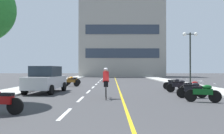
{
  "coord_description": "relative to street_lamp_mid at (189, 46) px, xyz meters",
  "views": [
    {
      "loc": [
        -0.31,
        -2.11,
        1.6
      ],
      "look_at": [
        -0.23,
        15.83,
        1.79
      ],
      "focal_mm": 36.05,
      "sensor_mm": 36.0,
      "label": 1
    }
  ],
  "objects": [
    {
      "name": "lane_dash_5",
      "position": [
        -9.3,
        2.31,
        -3.84
      ],
      "size": [
        0.14,
        2.2,
        0.01
      ],
      "primitive_type": "cube",
      "color": "silver",
      "rests_on": "ground"
    },
    {
      "name": "motorcycle_6",
      "position": [
        -2.96,
        -6.2,
        -3.37
      ],
      "size": [
        1.7,
        0.6,
        0.92
      ],
      "color": "black",
      "rests_on": "ground"
    },
    {
      "name": "motorcycle_7",
      "position": [
        -2.71,
        -4.14,
        -3.37
      ],
      "size": [
        1.69,
        0.63,
        0.92
      ],
      "color": "black",
      "rests_on": "ground"
    },
    {
      "name": "lane_dash_3",
      "position": [
        -9.3,
        -5.69,
        -3.84
      ],
      "size": [
        0.14,
        2.2,
        0.01
      ],
      "primitive_type": "cube",
      "color": "silver",
      "rests_on": "ground"
    },
    {
      "name": "lane_dash_6",
      "position": [
        -9.3,
        6.31,
        -3.84
      ],
      "size": [
        0.14,
        2.2,
        0.01
      ],
      "primitive_type": "cube",
      "color": "silver",
      "rests_on": "ground"
    },
    {
      "name": "centre_line_yellow",
      "position": [
        -7.05,
        4.31,
        -3.84
      ],
      "size": [
        0.12,
        66.0,
        0.01
      ],
      "primitive_type": "cube",
      "color": "gold",
      "rests_on": "ground"
    },
    {
      "name": "office_building",
      "position": [
        -5.43,
        29.1,
        4.5
      ],
      "size": [
        18.45,
        7.69,
        16.69
      ],
      "color": "#9E998E",
      "rests_on": "ground"
    },
    {
      "name": "parked_car_near",
      "position": [
        -12.15,
        -6.33,
        -2.93
      ],
      "size": [
        2.17,
        4.31,
        1.82
      ],
      "color": "black",
      "rests_on": "ground"
    },
    {
      "name": "street_lamp_mid",
      "position": [
        0.0,
        0.0,
        0.0
      ],
      "size": [
        1.46,
        0.36,
        5.09
      ],
      "color": "black",
      "rests_on": "curb_right"
    },
    {
      "name": "cyclist_rider",
      "position": [
        -7.94,
        -9.41,
        -2.96
      ],
      "size": [
        0.42,
        1.77,
        1.71
      ],
      "color": "black",
      "rests_on": "ground"
    },
    {
      "name": "lane_dash_10",
      "position": [
        -9.3,
        22.31,
        -3.84
      ],
      "size": [
        0.14,
        2.2,
        0.01
      ],
      "primitive_type": "cube",
      "color": "silver",
      "rests_on": "ground"
    },
    {
      "name": "lane_dash_8",
      "position": [
        -9.3,
        14.31,
        -3.84
      ],
      "size": [
        0.14,
        2.2,
        0.01
      ],
      "primitive_type": "cube",
      "color": "silver",
      "rests_on": "ground"
    },
    {
      "name": "lane_dash_4",
      "position": [
        -9.3,
        -1.69,
        -3.84
      ],
      "size": [
        0.14,
        2.2,
        0.01
      ],
      "primitive_type": "cube",
      "color": "silver",
      "rests_on": "ground"
    },
    {
      "name": "lane_dash_7",
      "position": [
        -9.3,
        10.31,
        -3.84
      ],
      "size": [
        0.14,
        2.2,
        0.01
      ],
      "primitive_type": "cube",
      "color": "silver",
      "rests_on": "ground"
    },
    {
      "name": "curb_right",
      "position": [
        -0.1,
        4.31,
        -3.79
      ],
      "size": [
        2.4,
        72.0,
        0.12
      ],
      "primitive_type": "cube",
      "color": "#A8A8A3",
      "rests_on": "ground"
    },
    {
      "name": "motorcycle_9",
      "position": [
        -11.68,
        1.51,
        -3.37
      ],
      "size": [
        1.66,
        0.72,
        0.92
      ],
      "color": "black",
      "rests_on": "ground"
    },
    {
      "name": "motorcycle_4",
      "position": [
        -3.13,
        -9.23,
        -3.37
      ],
      "size": [
        1.7,
        0.6,
        0.92
      ],
      "color": "black",
      "rests_on": "ground"
    },
    {
      "name": "lane_dash_9",
      "position": [
        -9.3,
        18.31,
        -3.84
      ],
      "size": [
        0.14,
        2.2,
        0.01
      ],
      "primitive_type": "cube",
      "color": "silver",
      "rests_on": "ground"
    },
    {
      "name": "lane_dash_2",
      "position": [
        -9.3,
        -9.69,
        -3.84
      ],
      "size": [
        0.14,
        2.2,
        0.01
      ],
      "primitive_type": "cube",
      "color": "silver",
      "rests_on": "ground"
    },
    {
      "name": "motorcycle_3",
      "position": [
        -3.17,
        -10.84,
        -3.37
      ],
      "size": [
        1.66,
        0.74,
        0.92
      ],
      "color": "black",
      "rests_on": "ground"
    },
    {
      "name": "lane_dash_11",
      "position": [
        -9.3,
        26.31,
        -3.84
      ],
      "size": [
        0.14,
        2.2,
        0.01
      ],
      "primitive_type": "cube",
      "color": "silver",
      "rests_on": "ground"
    },
    {
      "name": "curb_left",
      "position": [
        -14.5,
        4.31,
        -3.79
      ],
      "size": [
        2.4,
        72.0,
        0.12
      ],
      "primitive_type": "cube",
      "color": "#A8A8A3",
      "rests_on": "ground"
    },
    {
      "name": "lane_dash_1",
      "position": [
        -9.3,
        -13.69,
        -3.84
      ],
      "size": [
        0.14,
        2.2,
        0.01
      ],
      "primitive_type": "cube",
      "color": "silver",
      "rests_on": "ground"
    },
    {
      "name": "ground_plane",
      "position": [
        -7.3,
        1.31,
        -3.85
      ],
      "size": [
        140.0,
        140.0,
        0.0
      ],
      "primitive_type": "plane",
      "color": "#38383A"
    },
    {
      "name": "motorcycle_8",
      "position": [
        -11.45,
        -0.61,
        -3.37
      ],
      "size": [
        1.65,
        0.76,
        0.92
      ],
      "color": "black",
      "rests_on": "ground"
    },
    {
      "name": "motorcycle_5",
      "position": [
        -2.6,
        -7.77,
        -3.37
      ],
      "size": [
        1.69,
        0.6,
        0.92
      ],
      "color": "black",
      "rests_on": "ground"
    }
  ]
}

